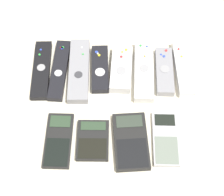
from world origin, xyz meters
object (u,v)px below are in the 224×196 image
(remote_0, at_px, (42,70))
(calculator_2, at_px, (131,141))
(calculator_0, at_px, (59,140))
(calculator_1, at_px, (93,140))
(remote_4, at_px, (121,69))
(remote_6, at_px, (164,71))
(remote_1, at_px, (60,70))
(remote_5, at_px, (144,71))
(remote_2, at_px, (79,70))
(remote_3, at_px, (100,69))
(remote_7, at_px, (183,69))
(calculator_3, at_px, (166,139))

(remote_0, relative_size, calculator_2, 1.22)
(calculator_0, distance_m, calculator_1, 0.09)
(remote_4, bearing_deg, remote_6, 1.62)
(remote_1, bearing_deg, calculator_0, -82.91)
(remote_5, xyz_separation_m, calculator_0, (-0.23, -0.22, -0.01))
(remote_4, xyz_separation_m, calculator_1, (-0.08, -0.22, -0.01))
(calculator_1, bearing_deg, calculator_2, -1.71)
(remote_2, relative_size, remote_3, 1.35)
(remote_6, xyz_separation_m, calculator_2, (-0.10, -0.22, -0.00))
(remote_5, distance_m, calculator_0, 0.32)
(remote_1, bearing_deg, calculator_2, -44.72)
(remote_4, bearing_deg, remote_7, 5.25)
(calculator_1, bearing_deg, remote_1, 115.33)
(remote_7, relative_size, calculator_0, 1.20)
(remote_2, bearing_deg, calculator_1, -78.69)
(calculator_1, bearing_deg, remote_3, 86.82)
(calculator_1, bearing_deg, remote_6, 47.72)
(remote_6, bearing_deg, calculator_3, -91.65)
(remote_5, relative_size, calculator_2, 1.24)
(remote_6, xyz_separation_m, calculator_3, (-0.01, -0.21, -0.00))
(remote_1, bearing_deg, remote_2, 0.04)
(calculator_0, bearing_deg, calculator_2, 0.34)
(calculator_2, bearing_deg, calculator_1, 174.03)
(remote_2, relative_size, remote_5, 1.05)
(remote_7, xyz_separation_m, calculator_1, (-0.26, -0.23, -0.00))
(remote_1, height_order, remote_4, remote_4)
(remote_4, height_order, calculator_3, remote_4)
(calculator_2, bearing_deg, remote_4, 91.89)
(remote_0, distance_m, calculator_1, 0.27)
(remote_2, xyz_separation_m, calculator_1, (0.05, -0.22, -0.00))
(remote_3, bearing_deg, calculator_2, -71.45)
(remote_3, height_order, remote_7, remote_7)
(calculator_3, bearing_deg, remote_0, 148.71)
(remote_0, bearing_deg, calculator_2, -42.91)
(remote_4, bearing_deg, calculator_2, -80.46)
(remote_2, bearing_deg, calculator_0, -101.79)
(remote_5, bearing_deg, calculator_1, -121.00)
(remote_6, bearing_deg, calculator_1, -131.35)
(calculator_0, height_order, calculator_1, calculator_1)
(remote_5, height_order, calculator_3, remote_5)
(calculator_0, distance_m, calculator_3, 0.28)
(remote_4, distance_m, calculator_3, 0.25)
(remote_2, distance_m, remote_5, 0.19)
(remote_4, xyz_separation_m, calculator_2, (0.02, -0.23, -0.00))
(remote_0, height_order, remote_6, remote_6)
(remote_3, bearing_deg, remote_4, -4.97)
(remote_0, relative_size, remote_7, 1.07)
(remote_0, relative_size, remote_4, 1.29)
(remote_0, height_order, calculator_1, remote_0)
(remote_1, bearing_deg, remote_0, -177.10)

